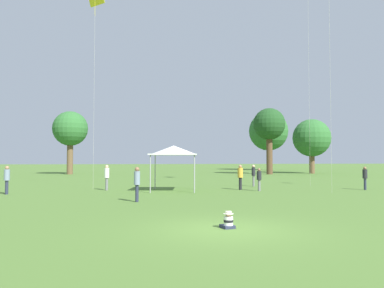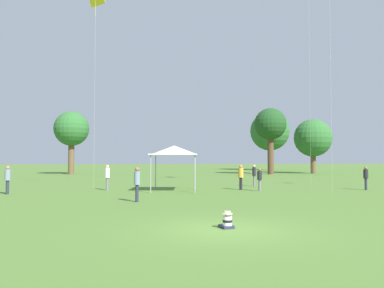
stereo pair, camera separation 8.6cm
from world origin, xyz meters
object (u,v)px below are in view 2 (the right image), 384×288
object	(u,v)px
distant_tree_1	(72,129)
person_standing_6	(366,176)
person_standing_3	(137,181)
distant_tree_2	(313,138)
distant_tree_3	(270,125)
person_standing_0	(260,177)
person_standing_4	(241,175)
seated_toddler	(227,221)
person_standing_1	(254,173)
person_standing_2	(107,175)
distant_tree_0	(270,131)
canopy_tent	(174,151)
person_standing_5	(8,177)

from	to	relation	value
distant_tree_1	person_standing_6	bearing A→B (deg)	-50.50
person_standing_3	distant_tree_2	xyz separation A→B (m)	(26.29, 34.10, 4.27)
distant_tree_2	distant_tree_3	distance (m)	7.89
person_standing_6	distant_tree_1	distance (m)	40.55
person_standing_0	person_standing_4	distance (m)	1.57
seated_toddler	person_standing_0	distance (m)	14.21
person_standing_1	person_standing_4	world-z (taller)	person_standing_4
person_standing_2	distant_tree_3	bearing A→B (deg)	109.80
person_standing_6	person_standing_3	bearing A→B (deg)	149.55
person_standing_1	person_standing_3	bearing A→B (deg)	21.97
person_standing_1	distant_tree_1	world-z (taller)	distant_tree_1
distant_tree_0	person_standing_2	bearing A→B (deg)	-122.43
canopy_tent	person_standing_6	bearing A→B (deg)	-4.40
person_standing_6	distant_tree_3	distance (m)	27.77
person_standing_6	distant_tree_1	size ratio (longest dim) A/B	0.18
person_standing_6	distant_tree_3	bearing A→B (deg)	35.84
seated_toddler	distant_tree_1	size ratio (longest dim) A/B	0.06
person_standing_0	person_standing_5	distance (m)	16.29
person_standing_3	person_standing_6	size ratio (longest dim) A/B	1.08
person_standing_3	person_standing_1	bearing A→B (deg)	20.47
person_standing_6	distant_tree_0	xyz separation A→B (m)	(9.67, 46.17, 6.66)
canopy_tent	distant_tree_2	world-z (taller)	distant_tree_2
person_standing_3	person_standing_2	bearing A→B (deg)	79.98
person_standing_6	canopy_tent	size ratio (longest dim) A/B	0.46
person_standing_2	person_standing_3	world-z (taller)	person_standing_3
person_standing_0	distant_tree_2	size ratio (longest dim) A/B	0.19
person_standing_5	distant_tree_1	world-z (taller)	distant_tree_1
person_standing_1	canopy_tent	size ratio (longest dim) A/B	0.48
person_standing_2	distant_tree_1	world-z (taller)	distant_tree_1
person_standing_0	person_standing_3	bearing A→B (deg)	-50.48
seated_toddler	person_standing_1	xyz separation A→B (m)	(6.39, 17.38, 0.83)
seated_toddler	canopy_tent	bearing A→B (deg)	77.74
person_standing_1	distant_tree_2	xyz separation A→B (m)	(17.03, 24.49, 4.30)
person_standing_5	distant_tree_0	distance (m)	57.42
distant_tree_0	canopy_tent	bearing A→B (deg)	-117.23
person_standing_2	canopy_tent	distance (m)	5.08
person_standing_6	person_standing_4	bearing A→B (deg)	122.58
person_standing_5	person_standing_3	bearing A→B (deg)	-64.98
person_standing_0	person_standing_2	size ratio (longest dim) A/B	0.88
person_standing_2	seated_toddler	bearing A→B (deg)	-11.77
person_standing_5	distant_tree_2	xyz separation A→B (m)	(34.29, 28.80, 4.30)
person_standing_6	distant_tree_0	world-z (taller)	distant_tree_0
distant_tree_3	person_standing_6	bearing A→B (deg)	-95.92
canopy_tent	distant_tree_0	xyz separation A→B (m)	(23.22, 45.13, 4.88)
seated_toddler	person_standing_4	bearing A→B (deg)	58.98
person_standing_2	distant_tree_2	distance (m)	39.11
distant_tree_1	distant_tree_3	distance (m)	28.65
seated_toddler	person_standing_1	bearing A→B (deg)	56.00
person_standing_2	person_standing_5	size ratio (longest dim) A/B	1.01
person_standing_1	person_standing_2	bearing A→B (deg)	-13.79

